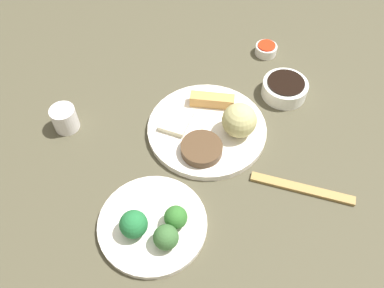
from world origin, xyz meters
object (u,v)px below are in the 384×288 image
object	(u,v)px
teacup	(65,119)
chopsticks_pair	(302,189)
sauce_ramekin_sweet_and_sour	(266,50)
main_plate	(207,129)
broccoli_plate	(153,224)
soy_sauce_bowl	(285,89)

from	to	relation	value
teacup	chopsticks_pair	xyz separation A→B (m)	(0.52, 0.17, -0.03)
teacup	sauce_ramekin_sweet_and_sour	bearing A→B (deg)	64.25
chopsticks_pair	teacup	bearing A→B (deg)	-161.56
main_plate	teacup	bearing A→B (deg)	-145.88
broccoli_plate	sauce_ramekin_sweet_and_sour	xyz separation A→B (m)	(-0.08, 0.58, 0.01)
broccoli_plate	teacup	distance (m)	0.33
teacup	chopsticks_pair	size ratio (longest dim) A/B	0.27
broccoli_plate	soy_sauce_bowl	world-z (taller)	soy_sauce_bowl
soy_sauce_bowl	sauce_ramekin_sweet_and_sour	bearing A→B (deg)	136.76
main_plate	soy_sauce_bowl	size ratio (longest dim) A/B	2.48
main_plate	chopsticks_pair	size ratio (longest dim) A/B	1.27
broccoli_plate	sauce_ramekin_sweet_and_sour	distance (m)	0.59
broccoli_plate	soy_sauce_bowl	size ratio (longest dim) A/B	1.94
main_plate	broccoli_plate	bearing A→B (deg)	-78.52
teacup	chopsticks_pair	bearing A→B (deg)	18.44
sauce_ramekin_sweet_and_sour	main_plate	bearing A→B (deg)	-84.86
sauce_ramekin_sweet_and_sour	teacup	bearing A→B (deg)	-115.75
soy_sauce_bowl	chopsticks_pair	xyz separation A→B (m)	(0.17, -0.22, -0.02)
broccoli_plate	sauce_ramekin_sweet_and_sour	bearing A→B (deg)	98.01
sauce_ramekin_sweet_and_sour	teacup	xyz separation A→B (m)	(-0.24, -0.50, 0.02)
main_plate	sauce_ramekin_sweet_and_sour	xyz separation A→B (m)	(-0.03, 0.32, 0.00)
sauce_ramekin_sweet_and_sour	chopsticks_pair	distance (m)	0.43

